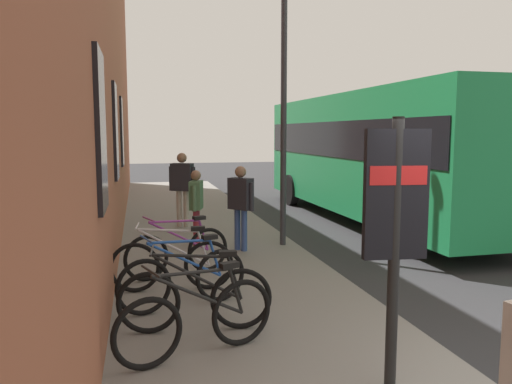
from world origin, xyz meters
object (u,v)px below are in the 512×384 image
object	(u,v)px
bicycle_mid_rack	(179,252)
pedestrian_near_bus	(241,199)
bicycle_by_door	(184,279)
transit_info_sign	(395,212)
bicycle_leaning_wall	(198,319)
pedestrian_crossing_street	(182,182)
pedestrian_by_facade	(196,200)
city_bus	(373,150)
street_lamp	(284,78)
bicycle_under_window	(173,264)
bicycle_far_end	(196,298)

from	to	relation	value
bicycle_mid_rack	pedestrian_near_bus	distance (m)	2.07
bicycle_by_door	transit_info_sign	xyz separation A→B (m)	(-2.55, -1.57, 1.21)
bicycle_leaning_wall	pedestrian_crossing_street	distance (m)	7.24
bicycle_leaning_wall	transit_info_sign	distance (m)	2.25
pedestrian_by_facade	city_bus	bearing A→B (deg)	-63.71
pedestrian_near_bus	street_lamp	distance (m)	2.52
bicycle_leaning_wall	pedestrian_near_bus	bearing A→B (deg)	-16.81
bicycle_under_window	bicycle_mid_rack	distance (m)	0.76
transit_info_sign	pedestrian_by_facade	distance (m)	6.22
pedestrian_by_facade	bicycle_under_window	bearing A→B (deg)	166.70
bicycle_leaning_wall	pedestrian_by_facade	bearing A→B (deg)	-6.34
bicycle_mid_rack	street_lamp	bearing A→B (deg)	-51.50
pedestrian_by_facade	pedestrian_near_bus	bearing A→B (deg)	-125.72
bicycle_under_window	transit_info_sign	xyz separation A→B (m)	(-3.31, -1.66, 1.21)
bicycle_under_window	transit_info_sign	distance (m)	3.89
street_lamp	bicycle_leaning_wall	bearing A→B (deg)	154.37
transit_info_sign	street_lamp	xyz separation A→B (m)	(5.83, -0.72, 1.72)
city_bus	pedestrian_by_facade	world-z (taller)	city_bus
bicycle_mid_rack	city_bus	world-z (taller)	city_bus
city_bus	pedestrian_crossing_street	size ratio (longest dim) A/B	5.92
transit_info_sign	street_lamp	world-z (taller)	street_lamp
bicycle_by_door	bicycle_far_end	bearing A→B (deg)	-175.46
bicycle_far_end	pedestrian_crossing_street	size ratio (longest dim) A/B	0.99
bicycle_mid_rack	pedestrian_crossing_street	xyz separation A→B (m)	(4.22, -0.43, 0.70)
city_bus	pedestrian_near_bus	size ratio (longest dim) A/B	6.46
bicycle_far_end	bicycle_mid_rack	xyz separation A→B (m)	(2.30, 0.02, 0.00)
bicycle_leaning_wall	bicycle_under_window	distance (m)	2.22
bicycle_leaning_wall	pedestrian_by_facade	size ratio (longest dim) A/B	1.11
pedestrian_by_facade	bicycle_by_door	bearing A→B (deg)	170.95
bicycle_mid_rack	street_lamp	world-z (taller)	street_lamp
transit_info_sign	pedestrian_near_bus	xyz separation A→B (m)	(5.54, 0.21, -0.60)
bicycle_under_window	bicycle_leaning_wall	bearing A→B (deg)	-177.33
bicycle_by_door	city_bus	distance (m)	8.34
transit_info_sign	city_bus	xyz separation A→B (m)	(8.58, -4.02, 0.20)
bicycle_by_door	city_bus	world-z (taller)	city_bus
pedestrian_by_facade	pedestrian_crossing_street	bearing A→B (deg)	2.30
bicycle_leaning_wall	pedestrian_crossing_street	size ratio (longest dim) A/B	0.95
pedestrian_by_facade	street_lamp	distance (m)	2.95
bicycle_far_end	bicycle_mid_rack	size ratio (longest dim) A/B	1.05
bicycle_far_end	city_bus	world-z (taller)	city_bus
bicycle_far_end	city_bus	size ratio (longest dim) A/B	0.17
bicycle_leaning_wall	bicycle_by_door	size ratio (longest dim) A/B	0.99
pedestrian_by_facade	pedestrian_near_bus	size ratio (longest dim) A/B	0.93
bicycle_under_window	bicycle_mid_rack	xyz separation A→B (m)	(0.74, -0.14, 0.00)
bicycle_far_end	pedestrian_near_bus	xyz separation A→B (m)	(3.79, -1.29, 0.61)
pedestrian_by_facade	pedestrian_crossing_street	distance (m)	2.18
bicycle_mid_rack	pedestrian_crossing_street	size ratio (longest dim) A/B	0.95
pedestrian_near_bus	pedestrian_by_facade	bearing A→B (deg)	54.28
bicycle_under_window	pedestrian_near_bus	size ratio (longest dim) A/B	1.08
pedestrian_near_bus	bicycle_leaning_wall	bearing A→B (deg)	163.19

